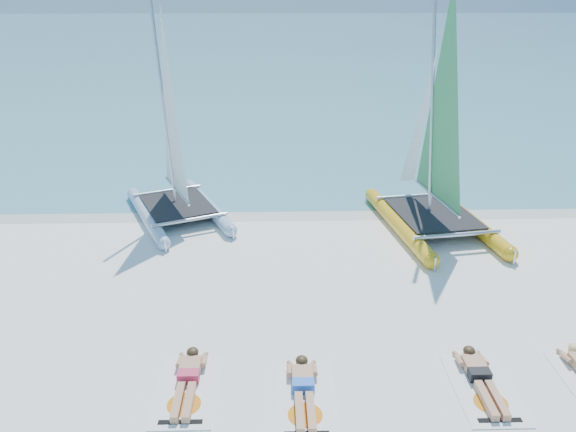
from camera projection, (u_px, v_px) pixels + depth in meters
name	position (u px, v px, depth m)	size (l,w,h in m)	color
ground	(319.00, 310.00, 11.84)	(140.00, 140.00, 0.00)	white
sea	(280.00, 37.00, 69.94)	(140.00, 115.00, 0.01)	#70A7BC
wet_sand_strip	(305.00, 211.00, 16.91)	(140.00, 1.40, 0.01)	silver
catamaran_blue	(173.00, 154.00, 15.93)	(3.84, 5.08, 6.26)	silver
catamaran_yellow	(432.00, 146.00, 15.43)	(3.21, 5.65, 7.03)	gold
towel_a	(187.00, 390.00, 9.49)	(1.00, 1.85, 0.02)	white
sunbather_a	(188.00, 378.00, 9.63)	(0.37, 1.73, 0.26)	tan
towel_b	(304.00, 400.00, 9.27)	(1.00, 1.85, 0.02)	white
sunbather_b	(303.00, 387.00, 9.40)	(0.37, 1.73, 0.26)	tan
towel_c	(483.00, 389.00, 9.53)	(1.00, 1.85, 0.02)	white
sunbather_c	(480.00, 376.00, 9.66)	(0.37, 1.73, 0.26)	tan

